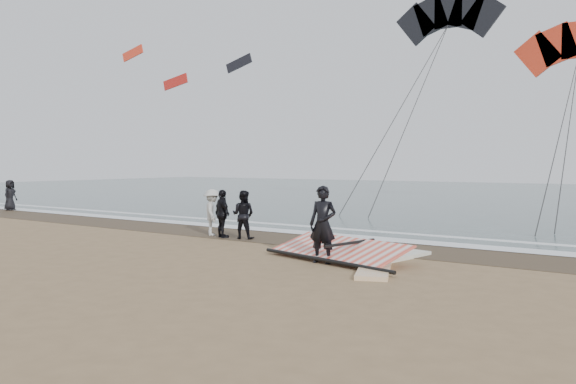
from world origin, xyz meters
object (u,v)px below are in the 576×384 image
Objects in this scene: board_white at (375,268)px; sail_rig at (340,251)px; man_main at (323,224)px; board_cream at (395,257)px.

board_white is 1.67m from sail_rig.
sail_rig is at bearing 79.36° from man_main.
sail_rig reaches higher than board_white.
board_white is 1.68m from board_cream.
board_cream is at bearing 44.75° from man_main.
man_main is at bearing -116.39° from board_cream.
sail_rig is at bearing 125.68° from board_white.
man_main is 2.15m from board_cream.
sail_rig is (-1.40, 0.91, 0.14)m from board_white.
man_main is at bearing 152.92° from board_white.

